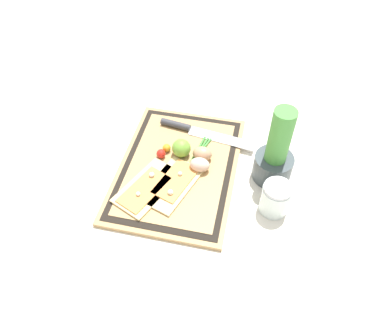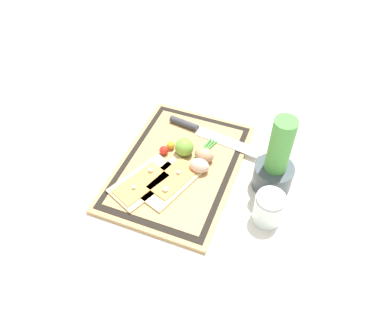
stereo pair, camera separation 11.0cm
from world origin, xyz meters
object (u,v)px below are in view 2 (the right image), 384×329
at_px(egg_pink, 199,167).
at_px(egg_brown, 204,155).
at_px(sauce_jar, 268,210).
at_px(knife, 199,130).
at_px(pizza_slice_near, 144,182).
at_px(herb_pot, 275,166).
at_px(cherry_tomato_red, 164,150).
at_px(pizza_slice_far, 171,182).
at_px(cherry_tomato_yellow, 171,145).
at_px(lime, 185,147).

bearing_deg(egg_pink, egg_brown, -178.74).
xyz_separation_m(egg_pink, sauce_jar, (0.08, 0.22, 0.00)).
xyz_separation_m(knife, egg_brown, (0.11, 0.06, 0.01)).
bearing_deg(sauce_jar, pizza_slice_near, -86.80).
distance_m(egg_brown, sauce_jar, 0.26).
xyz_separation_m(herb_pot, sauce_jar, (0.12, 0.01, -0.04)).
bearing_deg(knife, cherry_tomato_red, -26.77).
bearing_deg(cherry_tomato_red, knife, 153.23).
distance_m(pizza_slice_far, cherry_tomato_red, 0.12).
relative_size(egg_brown, cherry_tomato_yellow, 2.35).
relative_size(pizza_slice_far, cherry_tomato_yellow, 8.45).
height_order(pizza_slice_far, herb_pot, herb_pot).
xyz_separation_m(pizza_slice_near, herb_pot, (-0.14, 0.34, 0.06)).
height_order(knife, cherry_tomato_red, cherry_tomato_red).
bearing_deg(herb_pot, egg_brown, -92.57).
xyz_separation_m(lime, sauce_jar, (0.13, 0.29, -0.00)).
distance_m(egg_pink, herb_pot, 0.22).
xyz_separation_m(egg_brown, herb_pot, (0.01, 0.21, 0.05)).
bearing_deg(knife, cherry_tomato_yellow, -28.46).
relative_size(pizza_slice_far, egg_brown, 3.60).
relative_size(cherry_tomato_red, herb_pot, 0.11).
relative_size(pizza_slice_near, lime, 3.94).
bearing_deg(cherry_tomato_yellow, sauce_jar, 68.21).
distance_m(pizza_slice_near, egg_pink, 0.16).
height_order(pizza_slice_near, sauce_jar, sauce_jar).
bearing_deg(knife, egg_brown, 27.57).
relative_size(egg_pink, cherry_tomato_red, 2.11).
bearing_deg(egg_pink, sauce_jar, 70.84).
distance_m(knife, herb_pot, 0.30).
relative_size(pizza_slice_near, egg_pink, 3.78).
relative_size(pizza_slice_far, sauce_jar, 2.21).
relative_size(cherry_tomato_red, cherry_tomato_yellow, 1.11).
bearing_deg(egg_brown, pizza_slice_near, -41.68).
height_order(egg_brown, cherry_tomato_red, egg_brown).
bearing_deg(cherry_tomato_yellow, knife, 151.54).
height_order(egg_pink, cherry_tomato_red, egg_pink).
distance_m(pizza_slice_near, knife, 0.27).
relative_size(pizza_slice_far, herb_pot, 0.86).
xyz_separation_m(egg_brown, sauce_jar, (0.13, 0.22, 0.00)).
xyz_separation_m(pizza_slice_near, cherry_tomato_red, (-0.13, 0.01, 0.01)).
height_order(lime, herb_pot, herb_pot).
distance_m(cherry_tomato_yellow, herb_pot, 0.33).
distance_m(pizza_slice_far, sauce_jar, 0.29).
distance_m(egg_brown, lime, 0.07).
distance_m(knife, sauce_jar, 0.37).
relative_size(knife, egg_brown, 5.34).
bearing_deg(lime, egg_brown, 87.26).
bearing_deg(lime, cherry_tomato_red, -68.99).
bearing_deg(egg_pink, cherry_tomato_yellow, -116.65).
xyz_separation_m(knife, sauce_jar, (0.24, 0.28, 0.02)).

